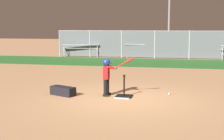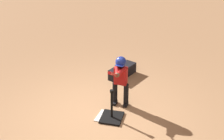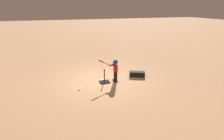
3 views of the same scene
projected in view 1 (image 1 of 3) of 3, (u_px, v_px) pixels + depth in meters
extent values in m
plane|color=#AD7F56|center=(125.00, 99.00, 9.32)|extent=(90.00, 90.00, 0.00)
cube|color=#286026|center=(151.00, 63.00, 18.89)|extent=(56.00, 4.70, 0.02)
cylinder|color=#9E9EA3|center=(60.00, 43.00, 22.88)|extent=(0.08, 0.08, 1.92)
cylinder|color=#9E9EA3|center=(90.00, 44.00, 22.42)|extent=(0.08, 0.08, 1.92)
cylinder|color=#9E9EA3|center=(122.00, 44.00, 21.95)|extent=(0.08, 0.08, 1.92)
cylinder|color=#9E9EA3|center=(155.00, 44.00, 21.48)|extent=(0.08, 0.08, 1.92)
cylinder|color=#9E9EA3|center=(189.00, 45.00, 21.01)|extent=(0.08, 0.08, 1.92)
cube|color=#565B60|center=(155.00, 44.00, 21.48)|extent=(13.92, 0.02, 1.84)
cylinder|color=#9E9EA3|center=(155.00, 31.00, 21.35)|extent=(13.92, 0.04, 0.04)
cube|color=white|center=(123.00, 97.00, 9.56)|extent=(0.49, 0.49, 0.02)
cube|color=black|center=(124.00, 96.00, 9.64)|extent=(0.49, 0.44, 0.04)
cylinder|color=black|center=(124.00, 86.00, 9.60)|extent=(0.05, 0.05, 0.59)
cylinder|color=black|center=(124.00, 76.00, 9.56)|extent=(0.08, 0.08, 0.05)
cylinder|color=black|center=(107.00, 87.00, 9.90)|extent=(0.12, 0.12, 0.53)
cube|color=black|center=(108.00, 94.00, 9.93)|extent=(0.18, 0.10, 0.06)
cylinder|color=black|center=(105.00, 88.00, 9.66)|extent=(0.12, 0.12, 0.53)
cube|color=black|center=(106.00, 95.00, 9.69)|extent=(0.18, 0.10, 0.06)
cube|color=red|center=(106.00, 73.00, 9.72)|extent=(0.16, 0.28, 0.39)
sphere|color=brown|center=(106.00, 63.00, 9.68)|extent=(0.20, 0.20, 0.20)
sphere|color=navy|center=(106.00, 62.00, 9.67)|extent=(0.24, 0.24, 0.24)
cube|color=navy|center=(109.00, 63.00, 9.65)|extent=(0.13, 0.18, 0.01)
cylinder|color=red|center=(111.00, 67.00, 9.70)|extent=(0.32, 0.18, 0.11)
cylinder|color=red|center=(111.00, 67.00, 9.62)|extent=(0.33, 0.16, 0.11)
sphere|color=brown|center=(116.00, 68.00, 9.63)|extent=(0.10, 0.10, 0.10)
cylinder|color=red|center=(124.00, 63.00, 9.54)|extent=(0.55, 0.06, 0.33)
cylinder|color=red|center=(129.00, 60.00, 9.48)|extent=(0.26, 0.07, 0.18)
cylinder|color=black|center=(115.00, 68.00, 9.63)|extent=(0.04, 0.05, 0.05)
sphere|color=white|center=(169.00, 94.00, 9.87)|extent=(0.07, 0.07, 0.07)
cube|color=#ADAFB7|center=(84.00, 52.00, 23.62)|extent=(2.62, 0.56, 0.04)
cube|color=#ADAFB7|center=(84.00, 55.00, 23.90)|extent=(2.63, 0.62, 0.04)
cube|color=#ADAFB7|center=(82.00, 48.00, 22.94)|extent=(2.62, 0.56, 0.04)
cube|color=#ADAFB7|center=(83.00, 52.00, 23.23)|extent=(2.63, 0.62, 0.04)
cube|color=#ADAFB7|center=(81.00, 45.00, 22.27)|extent=(2.62, 0.56, 0.04)
cube|color=#ADAFB7|center=(81.00, 48.00, 22.56)|extent=(2.63, 0.62, 0.04)
cylinder|color=#ADAFB7|center=(100.00, 53.00, 23.80)|extent=(0.06, 0.06, 0.32)
cylinder|color=#ADAFB7|center=(97.00, 51.00, 22.24)|extent=(0.06, 0.06, 0.91)
cylinder|color=#ADAFB7|center=(99.00, 48.00, 22.98)|extent=(0.25, 1.55, 0.63)
cylinder|color=#ADAFB7|center=(69.00, 53.00, 23.98)|extent=(0.06, 0.06, 0.32)
cylinder|color=#ADAFB7|center=(64.00, 51.00, 22.41)|extent=(0.06, 0.06, 0.91)
cylinder|color=#ADAFB7|center=(66.00, 48.00, 23.15)|extent=(0.25, 1.55, 0.63)
cube|color=#ADAFB7|center=(150.00, 52.00, 22.87)|extent=(3.40, 0.41, 0.04)
cube|color=#ADAFB7|center=(150.00, 56.00, 23.13)|extent=(3.41, 0.47, 0.04)
cube|color=#ADAFB7|center=(149.00, 48.00, 22.27)|extent=(3.40, 0.41, 0.04)
cube|color=#ADAFB7|center=(149.00, 52.00, 22.53)|extent=(3.41, 0.47, 0.04)
cube|color=#ADAFB7|center=(149.00, 44.00, 21.68)|extent=(3.40, 0.41, 0.04)
cube|color=#ADAFB7|center=(149.00, 48.00, 21.94)|extent=(3.41, 0.47, 0.04)
cylinder|color=#ADAFB7|center=(171.00, 54.00, 22.88)|extent=(0.06, 0.06, 0.33)
cylinder|color=#ADAFB7|center=(172.00, 51.00, 21.51)|extent=(0.06, 0.06, 0.96)
cylinder|color=#ADAFB7|center=(172.00, 48.00, 22.15)|extent=(0.13, 1.37, 0.67)
cylinder|color=#ADAFB7|center=(129.00, 54.00, 23.34)|extent=(0.06, 0.06, 0.33)
cylinder|color=#ADAFB7|center=(127.00, 51.00, 21.97)|extent=(0.06, 0.06, 0.96)
cylinder|color=#ADAFB7|center=(128.00, 48.00, 22.61)|extent=(0.13, 1.37, 0.67)
cylinder|color=#ADAFB7|center=(220.00, 55.00, 21.89)|extent=(0.06, 0.06, 0.34)
cylinder|color=#ADAFB7|center=(222.00, 53.00, 20.24)|extent=(0.06, 0.06, 0.98)
cylinder|color=#ADAFB7|center=(221.00, 49.00, 21.02)|extent=(0.13, 1.70, 0.68)
cube|color=black|center=(63.00, 91.00, 9.83)|extent=(0.90, 0.62, 0.28)
cylinder|color=slate|center=(169.00, 7.00, 29.87)|extent=(0.20, 0.20, 8.06)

